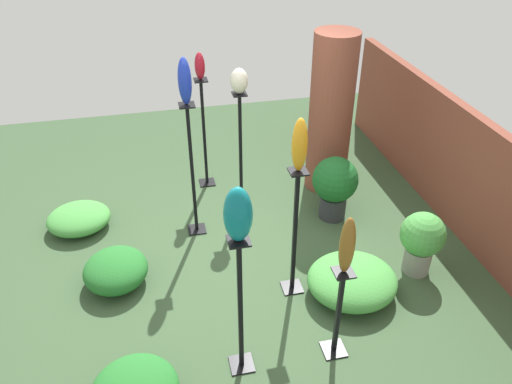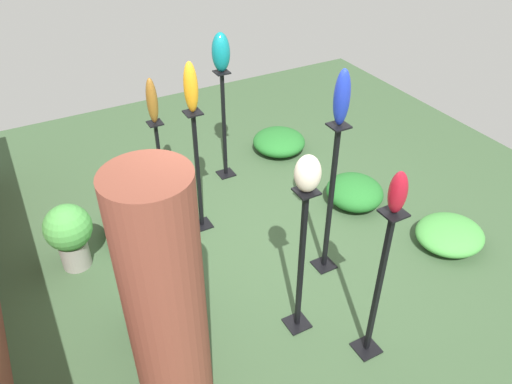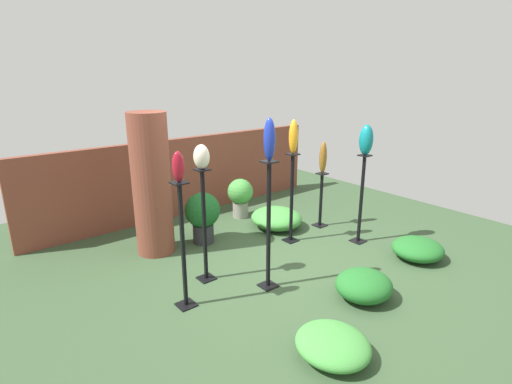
{
  "view_description": "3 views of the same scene",
  "coord_description": "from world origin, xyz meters",
  "px_view_note": "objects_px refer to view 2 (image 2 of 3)",
  "views": [
    {
      "loc": [
        4.11,
        -0.79,
        3.56
      ],
      "look_at": [
        0.24,
        0.08,
        0.94
      ],
      "focal_mm": 35.0,
      "sensor_mm": 36.0,
      "label": 1
    },
    {
      "loc": [
        -3.37,
        1.87,
        3.48
      ],
      "look_at": [
        -0.05,
        0.06,
        0.77
      ],
      "focal_mm": 35.0,
      "sensor_mm": 36.0,
      "label": 2
    },
    {
      "loc": [
        -3.36,
        -3.73,
        2.54
      ],
      "look_at": [
        -0.03,
        0.39,
        0.91
      ],
      "focal_mm": 28.0,
      "sensor_mm": 36.0,
      "label": 3
    }
  ],
  "objects_px": {
    "pedestal_ivory": "(301,269)",
    "art_vase_teal": "(221,52)",
    "art_vase_amber": "(191,87)",
    "art_vase_bronze": "(152,101)",
    "pedestal_bronze": "(160,162)",
    "pedestal_teal": "(224,130)",
    "pedestal_amber": "(198,177)",
    "potted_plant_near_pillar": "(69,233)",
    "potted_plant_front_right": "(160,284)",
    "brick_pillar": "(165,303)",
    "pedestal_ruby": "(377,293)",
    "pedestal_cobalt": "(330,207)",
    "art_vase_ruby": "(398,192)",
    "art_vase_ivory": "(308,174)",
    "art_vase_cobalt": "(342,98)"
  },
  "relations": [
    {
      "from": "pedestal_ruby",
      "to": "art_vase_teal",
      "type": "xyz_separation_m",
      "value": [
        2.94,
        -0.12,
        0.91
      ]
    },
    {
      "from": "art_vase_bronze",
      "to": "potted_plant_near_pillar",
      "type": "relative_size",
      "value": 0.74
    },
    {
      "from": "pedestal_amber",
      "to": "potted_plant_near_pillar",
      "type": "relative_size",
      "value": 1.96
    },
    {
      "from": "pedestal_cobalt",
      "to": "pedestal_ivory",
      "type": "distance_m",
      "value": 0.8
    },
    {
      "from": "brick_pillar",
      "to": "pedestal_ruby",
      "type": "height_order",
      "value": "brick_pillar"
    },
    {
      "from": "art_vase_amber",
      "to": "pedestal_amber",
      "type": "bearing_deg",
      "value": 0.0
    },
    {
      "from": "pedestal_ruby",
      "to": "pedestal_teal",
      "type": "relative_size",
      "value": 1.06
    },
    {
      "from": "pedestal_ruby",
      "to": "art_vase_ivory",
      "type": "xyz_separation_m",
      "value": [
        0.5,
        0.37,
        0.91
      ]
    },
    {
      "from": "art_vase_amber",
      "to": "art_vase_bronze",
      "type": "bearing_deg",
      "value": 9.87
    },
    {
      "from": "potted_plant_front_right",
      "to": "pedestal_ivory",
      "type": "bearing_deg",
      "value": -120.07
    },
    {
      "from": "pedestal_cobalt",
      "to": "art_vase_amber",
      "type": "height_order",
      "value": "art_vase_amber"
    },
    {
      "from": "art_vase_amber",
      "to": "potted_plant_front_right",
      "type": "distance_m",
      "value": 1.77
    },
    {
      "from": "pedestal_bronze",
      "to": "pedestal_teal",
      "type": "relative_size",
      "value": 0.68
    },
    {
      "from": "pedestal_amber",
      "to": "potted_plant_near_pillar",
      "type": "height_order",
      "value": "pedestal_amber"
    },
    {
      "from": "pedestal_ruby",
      "to": "art_vase_teal",
      "type": "distance_m",
      "value": 3.08
    },
    {
      "from": "pedestal_teal",
      "to": "potted_plant_front_right",
      "type": "bearing_deg",
      "value": 141.47
    },
    {
      "from": "art_vase_bronze",
      "to": "brick_pillar",
      "type": "bearing_deg",
      "value": 162.4
    },
    {
      "from": "potted_plant_front_right",
      "to": "pedestal_cobalt",
      "type": "bearing_deg",
      "value": -93.01
    },
    {
      "from": "pedestal_ruby",
      "to": "art_vase_amber",
      "type": "distance_m",
      "value": 2.41
    },
    {
      "from": "art_vase_ruby",
      "to": "art_vase_ivory",
      "type": "bearing_deg",
      "value": 36.5
    },
    {
      "from": "brick_pillar",
      "to": "pedestal_amber",
      "type": "bearing_deg",
      "value": -28.54
    },
    {
      "from": "brick_pillar",
      "to": "art_vase_cobalt",
      "type": "bearing_deg",
      "value": -70.79
    },
    {
      "from": "pedestal_cobalt",
      "to": "pedestal_teal",
      "type": "bearing_deg",
      "value": 4.09
    },
    {
      "from": "pedestal_amber",
      "to": "art_vase_ivory",
      "type": "xyz_separation_m",
      "value": [
        -1.65,
        -0.19,
        0.94
      ]
    },
    {
      "from": "art_vase_amber",
      "to": "art_vase_teal",
      "type": "distance_m",
      "value": 1.04
    },
    {
      "from": "art_vase_ivory",
      "to": "potted_plant_near_pillar",
      "type": "height_order",
      "value": "art_vase_ivory"
    },
    {
      "from": "art_vase_ruby",
      "to": "potted_plant_near_pillar",
      "type": "bearing_deg",
      "value": 40.95
    },
    {
      "from": "art_vase_cobalt",
      "to": "potted_plant_near_pillar",
      "type": "height_order",
      "value": "art_vase_cobalt"
    },
    {
      "from": "pedestal_cobalt",
      "to": "pedestal_ivory",
      "type": "xyz_separation_m",
      "value": [
        -0.49,
        0.63,
        -0.07
      ]
    },
    {
      "from": "art_vase_ruby",
      "to": "art_vase_cobalt",
      "type": "relative_size",
      "value": 0.67
    },
    {
      "from": "art_vase_amber",
      "to": "art_vase_teal",
      "type": "xyz_separation_m",
      "value": [
        0.79,
        -0.67,
        -0.04
      ]
    },
    {
      "from": "pedestal_bronze",
      "to": "art_vase_ivory",
      "type": "xyz_separation_m",
      "value": [
        -2.47,
        -0.33,
        1.16
      ]
    },
    {
      "from": "pedestal_ivory",
      "to": "art_vase_teal",
      "type": "bearing_deg",
      "value": -11.3
    },
    {
      "from": "potted_plant_front_right",
      "to": "art_vase_ruby",
      "type": "bearing_deg",
      "value": -128.21
    },
    {
      "from": "art_vase_teal",
      "to": "potted_plant_near_pillar",
      "type": "distance_m",
      "value": 2.44
    },
    {
      "from": "art_vase_amber",
      "to": "art_vase_bronze",
      "type": "relative_size",
      "value": 0.95
    },
    {
      "from": "pedestal_teal",
      "to": "art_vase_teal",
      "type": "relative_size",
      "value": 3.11
    },
    {
      "from": "pedestal_amber",
      "to": "potted_plant_front_right",
      "type": "relative_size",
      "value": 1.75
    },
    {
      "from": "art_vase_amber",
      "to": "art_vase_ruby",
      "type": "height_order",
      "value": "art_vase_amber"
    },
    {
      "from": "pedestal_amber",
      "to": "art_vase_ruby",
      "type": "height_order",
      "value": "art_vase_ruby"
    },
    {
      "from": "pedestal_bronze",
      "to": "pedestal_teal",
      "type": "bearing_deg",
      "value": -91.9
    },
    {
      "from": "pedestal_amber",
      "to": "art_vase_ivory",
      "type": "distance_m",
      "value": 1.91
    },
    {
      "from": "pedestal_teal",
      "to": "art_vase_amber",
      "type": "relative_size",
      "value": 2.76
    },
    {
      "from": "brick_pillar",
      "to": "pedestal_ivory",
      "type": "distance_m",
      "value": 1.21
    },
    {
      "from": "potted_plant_front_right",
      "to": "potted_plant_near_pillar",
      "type": "bearing_deg",
      "value": 25.42
    },
    {
      "from": "brick_pillar",
      "to": "pedestal_cobalt",
      "type": "distance_m",
      "value": 1.9
    },
    {
      "from": "pedestal_ruby",
      "to": "art_vase_ruby",
      "type": "height_order",
      "value": "art_vase_ruby"
    },
    {
      "from": "pedestal_ivory",
      "to": "pedestal_bronze",
      "type": "xyz_separation_m",
      "value": [
        2.47,
        0.33,
        -0.25
      ]
    },
    {
      "from": "pedestal_ivory",
      "to": "art_vase_bronze",
      "type": "relative_size",
      "value": 2.76
    },
    {
      "from": "art_vase_teal",
      "to": "pedestal_amber",
      "type": "bearing_deg",
      "value": 139.6
    }
  ]
}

